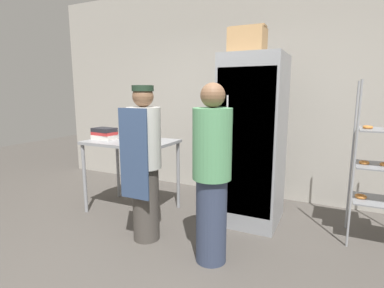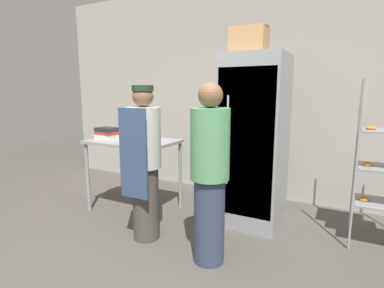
{
  "view_description": "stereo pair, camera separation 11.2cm",
  "coord_description": "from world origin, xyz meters",
  "px_view_note": "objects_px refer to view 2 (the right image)",
  "views": [
    {
      "loc": [
        1.41,
        -1.93,
        1.53
      ],
      "look_at": [
        0.08,
        0.82,
        0.99
      ],
      "focal_mm": 28.0,
      "sensor_mm": 36.0,
      "label": 1
    },
    {
      "loc": [
        1.51,
        -1.88,
        1.53
      ],
      "look_at": [
        0.08,
        0.82,
        0.99
      ],
      "focal_mm": 28.0,
      "sensor_mm": 36.0,
      "label": 2
    }
  ],
  "objects_px": {
    "blender_pitcher": "(132,128)",
    "person_baker": "(144,162)",
    "cardboard_storage_box": "(249,40)",
    "refrigerator": "(254,141)",
    "donut_box": "(139,136)",
    "binder_stack": "(108,133)",
    "person_customer": "(210,174)"
  },
  "relations": [
    {
      "from": "blender_pitcher",
      "to": "person_customer",
      "type": "bearing_deg",
      "value": -29.18
    },
    {
      "from": "cardboard_storage_box",
      "to": "person_baker",
      "type": "xyz_separation_m",
      "value": [
        -0.77,
        -0.91,
        -1.25
      ]
    },
    {
      "from": "cardboard_storage_box",
      "to": "blender_pitcher",
      "type": "bearing_deg",
      "value": -175.22
    },
    {
      "from": "refrigerator",
      "to": "cardboard_storage_box",
      "type": "relative_size",
      "value": 4.94
    },
    {
      "from": "donut_box",
      "to": "person_baker",
      "type": "bearing_deg",
      "value": -49.21
    },
    {
      "from": "refrigerator",
      "to": "donut_box",
      "type": "height_order",
      "value": "refrigerator"
    },
    {
      "from": "binder_stack",
      "to": "person_customer",
      "type": "height_order",
      "value": "person_customer"
    },
    {
      "from": "blender_pitcher",
      "to": "cardboard_storage_box",
      "type": "xyz_separation_m",
      "value": [
        1.56,
        0.13,
        1.03
      ]
    },
    {
      "from": "binder_stack",
      "to": "person_baker",
      "type": "distance_m",
      "value": 1.12
    },
    {
      "from": "refrigerator",
      "to": "cardboard_storage_box",
      "type": "bearing_deg",
      "value": -162.87
    },
    {
      "from": "donut_box",
      "to": "person_customer",
      "type": "relative_size",
      "value": 0.17
    },
    {
      "from": "donut_box",
      "to": "cardboard_storage_box",
      "type": "relative_size",
      "value": 0.69
    },
    {
      "from": "person_customer",
      "to": "refrigerator",
      "type": "bearing_deg",
      "value": 85.12
    },
    {
      "from": "blender_pitcher",
      "to": "donut_box",
      "type": "bearing_deg",
      "value": -31.5
    },
    {
      "from": "donut_box",
      "to": "binder_stack",
      "type": "bearing_deg",
      "value": -165.31
    },
    {
      "from": "refrigerator",
      "to": "person_customer",
      "type": "distance_m",
      "value": 1.04
    },
    {
      "from": "person_customer",
      "to": "binder_stack",
      "type": "bearing_deg",
      "value": 160.81
    },
    {
      "from": "blender_pitcher",
      "to": "binder_stack",
      "type": "distance_m",
      "value": 0.33
    },
    {
      "from": "refrigerator",
      "to": "person_baker",
      "type": "distance_m",
      "value": 1.28
    },
    {
      "from": "donut_box",
      "to": "binder_stack",
      "type": "distance_m",
      "value": 0.45
    },
    {
      "from": "donut_box",
      "to": "binder_stack",
      "type": "xyz_separation_m",
      "value": [
        -0.43,
        -0.11,
        0.03
      ]
    },
    {
      "from": "binder_stack",
      "to": "cardboard_storage_box",
      "type": "bearing_deg",
      "value": 12.61
    },
    {
      "from": "blender_pitcher",
      "to": "person_baker",
      "type": "relative_size",
      "value": 0.18
    },
    {
      "from": "refrigerator",
      "to": "binder_stack",
      "type": "relative_size",
      "value": 6.55
    },
    {
      "from": "refrigerator",
      "to": "blender_pitcher",
      "type": "xyz_separation_m",
      "value": [
        -1.64,
        -0.16,
        0.08
      ]
    },
    {
      "from": "donut_box",
      "to": "cardboard_storage_box",
      "type": "distance_m",
      "value": 1.74
    },
    {
      "from": "person_customer",
      "to": "donut_box",
      "type": "bearing_deg",
      "value": 151.26
    },
    {
      "from": "refrigerator",
      "to": "binder_stack",
      "type": "bearing_deg",
      "value": -167.17
    },
    {
      "from": "binder_stack",
      "to": "person_baker",
      "type": "height_order",
      "value": "person_baker"
    },
    {
      "from": "donut_box",
      "to": "blender_pitcher",
      "type": "bearing_deg",
      "value": 148.5
    },
    {
      "from": "refrigerator",
      "to": "donut_box",
      "type": "bearing_deg",
      "value": -167.75
    },
    {
      "from": "blender_pitcher",
      "to": "person_baker",
      "type": "xyz_separation_m",
      "value": [
        0.79,
        -0.78,
        -0.22
      ]
    }
  ]
}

